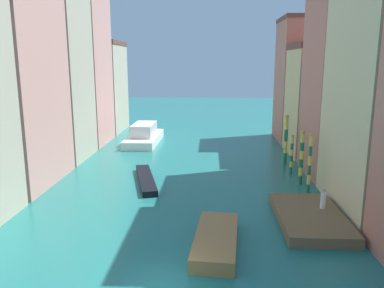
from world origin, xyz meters
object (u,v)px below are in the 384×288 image
at_px(waterfront_dock, 310,217).
at_px(mooring_pole_0, 310,163).
at_px(gondola_black, 146,179).
at_px(motorboat_0, 216,240).
at_px(vaporetto_white, 144,135).
at_px(mooring_pole_2, 292,153).
at_px(person_on_dock, 323,199).
at_px(mooring_pole_1, 302,157).
at_px(mooring_pole_3, 286,139).

distance_m(waterfront_dock, mooring_pole_0, 6.47).
height_order(gondola_black, motorboat_0, motorboat_0).
bearing_deg(vaporetto_white, mooring_pole_2, -39.16).
height_order(person_on_dock, mooring_pole_1, mooring_pole_1).
height_order(vaporetto_white, gondola_black, vaporetto_white).
xyz_separation_m(waterfront_dock, mooring_pole_3, (1.13, 15.21, 2.38)).
relative_size(gondola_black, motorboat_0, 1.23).
height_order(mooring_pole_2, vaporetto_white, mooring_pole_2).
bearing_deg(waterfront_dock, gondola_black, 146.68).
relative_size(mooring_pole_1, vaporetto_white, 0.47).
xyz_separation_m(mooring_pole_1, gondola_black, (-13.77, -0.23, -2.23)).
xyz_separation_m(mooring_pole_1, mooring_pole_3, (-0.10, 6.74, 0.23)).
relative_size(mooring_pole_1, mooring_pole_2, 1.28).
bearing_deg(mooring_pole_0, mooring_pole_1, 91.61).
bearing_deg(mooring_pole_2, mooring_pole_1, -87.82).
relative_size(waterfront_dock, person_on_dock, 5.44).
bearing_deg(person_on_dock, mooring_pole_0, 87.03).
xyz_separation_m(mooring_pole_0, mooring_pole_1, (-0.07, 2.54, -0.09)).
xyz_separation_m(mooring_pole_1, mooring_pole_2, (-0.13, 3.45, -0.54)).
relative_size(mooring_pole_0, motorboat_0, 0.75).
distance_m(mooring_pole_0, mooring_pole_1, 2.54).
height_order(person_on_dock, motorboat_0, person_on_dock).
bearing_deg(motorboat_0, waterfront_dock, 31.03).
relative_size(mooring_pole_0, gondola_black, 0.61).
relative_size(person_on_dock, mooring_pole_1, 0.30).
height_order(mooring_pole_1, motorboat_0, mooring_pole_1).
bearing_deg(mooring_pole_0, motorboat_0, -128.21).
xyz_separation_m(waterfront_dock, mooring_pole_0, (1.31, 5.93, 2.24)).
bearing_deg(motorboat_0, gondola_black, 117.00).
relative_size(waterfront_dock, mooring_pole_1, 1.61).
height_order(waterfront_dock, motorboat_0, motorboat_0).
bearing_deg(mooring_pole_3, vaporetto_white, 148.33).
height_order(mooring_pole_3, motorboat_0, mooring_pole_3).
relative_size(waterfront_dock, mooring_pole_3, 1.48).
distance_m(mooring_pole_2, mooring_pole_3, 3.38).
relative_size(person_on_dock, vaporetto_white, 0.14).
relative_size(waterfront_dock, mooring_pole_2, 2.06).
relative_size(waterfront_dock, mooring_pole_0, 1.55).
relative_size(mooring_pole_0, mooring_pole_1, 1.04).
bearing_deg(mooring_pole_1, waterfront_dock, -98.30).
bearing_deg(mooring_pole_0, mooring_pole_3, 91.09).
bearing_deg(mooring_pole_1, person_on_dock, -91.45).
height_order(waterfront_dock, mooring_pole_3, mooring_pole_3).
height_order(mooring_pole_1, mooring_pole_3, mooring_pole_3).
xyz_separation_m(mooring_pole_2, motorboat_0, (-7.48, -15.76, -1.55)).
relative_size(waterfront_dock, gondola_black, 0.94).
bearing_deg(mooring_pole_3, mooring_pole_0, -88.91).
relative_size(mooring_pole_2, mooring_pole_3, 0.72).
bearing_deg(gondola_black, vaporetto_white, 100.21).
xyz_separation_m(person_on_dock, mooring_pole_2, (0.06, 11.08, 0.60)).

